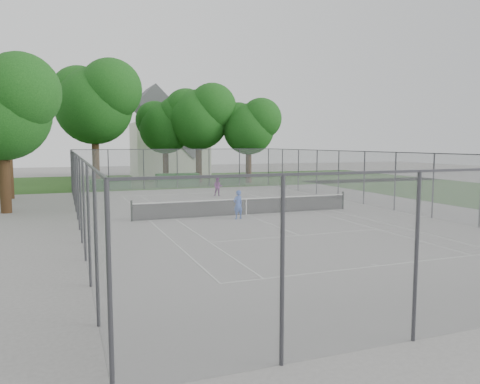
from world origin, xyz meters
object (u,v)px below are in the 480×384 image
object	(u,v)px
house	(169,141)
girl_player	(238,205)
woman_player	(218,187)
tennis_net	(246,206)

from	to	relation	value
house	girl_player	bearing A→B (deg)	-95.89
girl_player	woman_player	bearing A→B (deg)	-117.83
tennis_net	woman_player	distance (m)	9.50
tennis_net	girl_player	world-z (taller)	girl_player
tennis_net	house	size ratio (longest dim) A/B	1.21
girl_player	woman_player	world-z (taller)	girl_player
tennis_net	girl_player	size ratio (longest dim) A/B	8.31
tennis_net	girl_player	bearing A→B (deg)	-128.23
tennis_net	house	xyz separation A→B (m)	(2.42, 31.44, 3.77)
woman_player	girl_player	bearing A→B (deg)	-82.29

